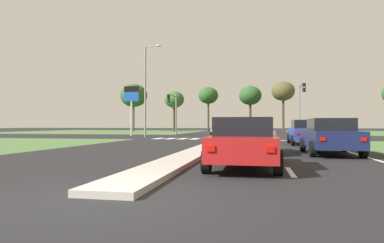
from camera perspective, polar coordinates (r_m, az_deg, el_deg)
ground_plane at (r=35.42m, az=6.75°, el=-2.64°), size 200.00×200.00×0.00m
grass_verge_far_left at (r=66.10m, az=-14.19°, el=-1.68°), size 35.00×35.00×0.01m
median_island_near at (r=16.55m, az=1.86°, el=-4.74°), size 1.20×22.00×0.14m
median_island_far at (r=60.37m, az=8.51°, el=-1.73°), size 1.20×36.00×0.14m
lane_dash_near at (r=9.47m, az=16.39°, el=-8.23°), size 0.14×2.00×0.01m
lane_dash_second at (r=15.42m, az=14.29°, el=-5.27°), size 0.14×2.00×0.01m
lane_dash_third at (r=21.40m, az=13.36°, el=-3.96°), size 0.14×2.00×0.01m
edge_line_right at (r=17.86m, az=24.75°, el=-4.60°), size 0.14×24.00×0.01m
stop_bar_near at (r=28.35m, az=13.39°, el=-3.13°), size 6.40×0.50×0.01m
crosswalk_bar_near at (r=31.45m, az=-5.69°, el=-2.90°), size 0.70×2.80×0.01m
crosswalk_bar_second at (r=31.14m, az=-3.66°, el=-2.92°), size 0.70×2.80×0.01m
crosswalk_bar_third at (r=30.87m, az=-1.59°, el=-2.94°), size 0.70×2.80×0.01m
crosswalk_bar_fourth at (r=30.64m, az=0.51°, el=-2.96°), size 0.70×2.80×0.01m
crosswalk_bar_fifth at (r=30.45m, az=2.64°, el=-2.97°), size 0.70×2.80×0.01m
car_blue_near at (r=22.95m, az=18.74°, el=-1.70°), size 2.07×4.31×1.59m
car_grey_second at (r=15.52m, az=10.21°, el=-2.35°), size 2.10×4.14×1.55m
car_navy_third at (r=15.67m, az=22.38°, el=-2.29°), size 2.08×4.60×1.55m
car_silver_fourth at (r=45.61m, az=4.67°, el=-1.22°), size 2.04×4.19×1.51m
car_red_fifth at (r=10.03m, az=8.77°, el=-3.49°), size 2.03×4.33×1.48m
traffic_signal_far_left at (r=41.69m, az=-3.21°, el=2.54°), size 0.32×4.18×5.17m
traffic_signal_far_right at (r=40.73m, az=18.02°, el=3.50°), size 0.32×4.59×6.08m
street_lamp_second at (r=35.47m, az=-7.75°, el=5.92°), size 2.11×1.17×9.50m
fuel_price_totem at (r=40.62m, az=-10.23°, el=3.70°), size 1.80×0.24×5.89m
treeline_near at (r=68.83m, az=-9.87°, el=4.37°), size 5.43×5.43×9.54m
treeline_second at (r=65.29m, az=-3.05°, el=3.70°), size 3.84×3.84×7.87m
treeline_third at (r=65.82m, az=2.79°, el=4.39°), size 3.86×3.86×8.70m
treeline_fourth at (r=66.54m, az=9.87°, el=4.33°), size 4.36×4.36×8.90m
treeline_fifth at (r=64.97m, az=15.24°, el=4.94°), size 4.25×4.25×9.40m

